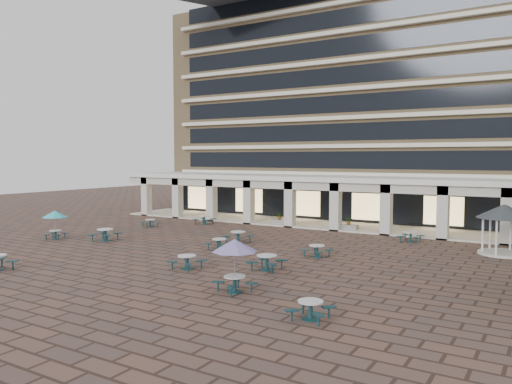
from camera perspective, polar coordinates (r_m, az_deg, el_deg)
ground at (r=32.00m, az=-3.08°, el=-6.92°), size 120.00×120.00×0.00m
apartment_building at (r=54.74m, az=12.44°, el=10.77°), size 40.00×15.50×25.20m
retail_arcade at (r=44.51m, az=7.77°, el=0.02°), size 42.00×6.60×4.40m
picnic_table_1 at (r=27.48m, az=-7.90°, el=-7.81°), size 1.73×1.73×0.76m
picnic_table_2 at (r=27.01m, az=1.24°, el=-7.90°), size 1.94×1.94×0.82m
picnic_table_3 at (r=19.19m, az=6.25°, el=-13.08°), size 1.67×1.67×0.72m
picnic_table_4 at (r=39.79m, az=-21.99°, el=-2.47°), size 1.81×1.81×2.09m
picnic_table_5 at (r=37.92m, az=-16.86°, el=-4.58°), size 2.23×2.23×0.86m
picnic_table_6 at (r=22.42m, az=-2.47°, el=-6.36°), size 2.07×2.07×2.39m
picnic_table_7 at (r=30.75m, az=6.97°, el=-6.58°), size 1.84×1.84×0.72m
picnic_table_8 at (r=44.52m, az=-12.01°, el=-3.40°), size 1.78×1.78×0.65m
picnic_table_9 at (r=35.52m, az=-2.06°, el=-5.04°), size 1.96×1.96×0.80m
picnic_table_10 at (r=32.97m, az=-4.21°, el=-5.84°), size 1.62×1.62×0.72m
picnic_table_12 at (r=45.51m, az=-5.94°, el=-3.09°), size 1.76×1.76×0.77m
picnic_table_13 at (r=37.40m, az=17.25°, el=-4.82°), size 1.69×1.69×0.74m
gazebo at (r=34.64m, az=26.51°, el=-2.57°), size 3.35×3.35×3.12m
planter_left at (r=44.57m, az=2.69°, el=-3.24°), size 1.50×0.65×1.18m
planter_right at (r=41.86m, az=10.56°, el=-3.79°), size 1.50×0.60×1.17m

